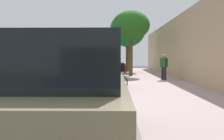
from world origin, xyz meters
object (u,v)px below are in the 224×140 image
object	(u,v)px
street_tree_far_end	(128,30)
parked_sedan_silver_far	(105,70)
cyclist_with_backpack	(119,69)
parked_sedan_grey_mid	(101,76)
parked_suv_tan_second	(69,96)
pedestrian_on_phone	(164,65)
bicycle_at_curb	(115,81)
street_tree_mid_block	(131,26)
parked_suv_green_farthest	(109,64)
fire_hydrant	(125,68)

from	to	relation	value
street_tree_far_end	parked_sedan_silver_far	bearing A→B (deg)	-102.20
cyclist_with_backpack	parked_sedan_grey_mid	bearing A→B (deg)	-142.72
parked_sedan_silver_far	street_tree_far_end	world-z (taller)	street_tree_far_end
parked_suv_tan_second	cyclist_with_backpack	distance (m)	9.66
parked_sedan_grey_mid	parked_sedan_silver_far	distance (m)	6.08
parked_sedan_silver_far	pedestrian_on_phone	xyz separation A→B (m)	(3.95, -1.26, 0.37)
cyclist_with_backpack	bicycle_at_curb	bearing A→B (deg)	115.16
parked_suv_tan_second	pedestrian_on_phone	bearing A→B (deg)	74.07
bicycle_at_curb	street_tree_mid_block	bearing A→B (deg)	80.74
parked_suv_green_farthest	bicycle_at_curb	size ratio (longest dim) A/B	3.51
street_tree_mid_block	fire_hydrant	xyz separation A→B (m)	(-0.37, 3.90, -3.59)
parked_sedan_silver_far	bicycle_at_curb	bearing A→B (deg)	-81.53
parked_sedan_grey_mid	parked_suv_green_farthest	distance (m)	14.02
fire_hydrant	street_tree_mid_block	bearing A→B (deg)	-84.59
bicycle_at_curb	parked_sedan_silver_far	bearing A→B (deg)	98.47
pedestrian_on_phone	parked_sedan_grey_mid	bearing A→B (deg)	-128.77
parked_suv_green_farthest	pedestrian_on_phone	bearing A→B (deg)	-67.43
cyclist_with_backpack	street_tree_far_end	size ratio (longest dim) A/B	0.28
parked_sedan_silver_far	parked_suv_green_farthest	xyz separation A→B (m)	(0.13, 7.94, 0.27)
fire_hydrant	bicycle_at_curb	bearing A→B (deg)	-94.39
bicycle_at_curb	pedestrian_on_phone	size ratio (longest dim) A/B	0.81
parked_sedan_silver_far	pedestrian_on_phone	distance (m)	4.17
cyclist_with_backpack	street_tree_mid_block	world-z (taller)	street_tree_mid_block
parked_sedan_silver_far	fire_hydrant	world-z (taller)	parked_sedan_silver_far
bicycle_at_curb	parked_suv_green_farthest	bearing A→B (deg)	92.71
bicycle_at_curb	pedestrian_on_phone	bearing A→B (deg)	48.90
parked_suv_tan_second	parked_suv_green_farthest	distance (m)	22.97
street_tree_far_end	fire_hydrant	bearing A→B (deg)	-98.24
parked_sedan_grey_mid	street_tree_far_end	distance (m)	15.90
parked_sedan_grey_mid	parked_suv_green_farthest	world-z (taller)	parked_suv_green_farthest
cyclist_with_backpack	street_tree_far_end	distance (m)	15.11
parked_sedan_grey_mid	bicycle_at_curb	size ratio (longest dim) A/B	3.28
parked_sedan_grey_mid	fire_hydrant	world-z (taller)	parked_sedan_grey_mid
parked_suv_green_farthest	street_tree_mid_block	xyz separation A→B (m)	(1.87, -5.13, 3.16)
parked_sedan_silver_far	pedestrian_on_phone	world-z (taller)	pedestrian_on_phone
pedestrian_on_phone	fire_hydrant	world-z (taller)	pedestrian_on_phone
bicycle_at_curb	cyclist_with_backpack	bearing A→B (deg)	-64.84
parked_suv_tan_second	street_tree_far_end	distance (m)	24.61
parked_sedan_grey_mid	parked_sedan_silver_far	bearing A→B (deg)	90.80
parked_sedan_silver_far	street_tree_mid_block	xyz separation A→B (m)	(2.00, 2.81, 3.43)
parked_suv_tan_second	street_tree_mid_block	world-z (taller)	street_tree_mid_block
bicycle_at_curb	street_tree_far_end	bearing A→B (deg)	84.91
parked_suv_green_farthest	street_tree_far_end	world-z (taller)	street_tree_far_end
parked_sedan_grey_mid	street_tree_far_end	size ratio (longest dim) A/B	0.74
parked_sedan_silver_far	cyclist_with_backpack	distance (m)	5.51
parked_sedan_grey_mid	pedestrian_on_phone	distance (m)	6.19
parked_sedan_silver_far	cyclist_with_backpack	xyz separation A→B (m)	(0.96, -5.42, 0.29)
parked_suv_green_farthest	street_tree_far_end	xyz separation A→B (m)	(1.87, 1.32, 3.44)
parked_sedan_grey_mid	parked_suv_green_farthest	xyz separation A→B (m)	(0.04, 14.02, 0.27)
bicycle_at_curb	street_tree_far_end	xyz separation A→B (m)	(1.26, 14.21, 4.07)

